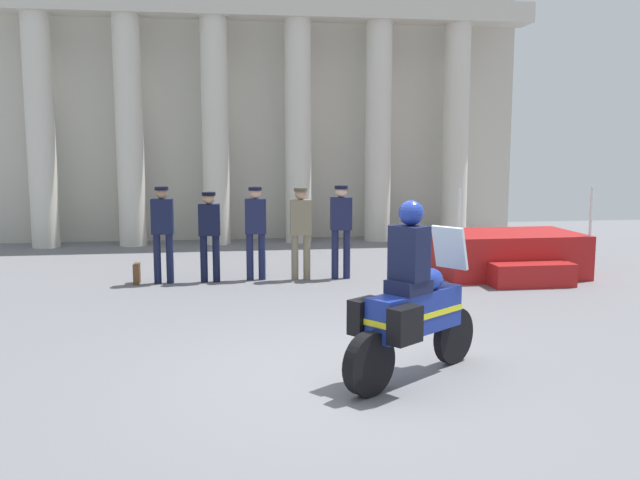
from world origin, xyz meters
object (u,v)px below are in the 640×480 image
officer_in_row_2 (256,225)px  officer_in_row_4 (341,224)px  briefcase_on_ground (137,274)px  officer_in_row_0 (163,227)px  reviewing_stand (508,255)px  motorcycle_with_rider (411,306)px  officer_in_row_1 (209,229)px  officer_in_row_3 (301,226)px

officer_in_row_2 → officer_in_row_4: bearing=178.1°
briefcase_on_ground → officer_in_row_0: bearing=-3.2°
reviewing_stand → officer_in_row_0: officer_in_row_0 is taller
officer_in_row_4 → motorcycle_with_rider: motorcycle_with_rider is taller
officer_in_row_2 → motorcycle_with_rider: size_ratio=0.90×
officer_in_row_1 → officer_in_row_2: officer_in_row_2 is taller
officer_in_row_4 → briefcase_on_ground: (-3.69, 0.06, -0.84)m
officer_in_row_1 → officer_in_row_2: size_ratio=0.95×
officer_in_row_0 → officer_in_row_3: size_ratio=1.02×
reviewing_stand → officer_in_row_3: reviewing_stand is taller
officer_in_row_2 → officer_in_row_3: 0.82m
officer_in_row_1 → officer_in_row_3: (1.65, -0.02, 0.03)m
officer_in_row_0 → officer_in_row_1: size_ratio=1.06×
motorcycle_with_rider → reviewing_stand: bearing=21.1°
reviewing_stand → briefcase_on_ground: 6.89m
officer_in_row_2 → officer_in_row_3: (0.82, -0.10, -0.01)m
officer_in_row_4 → briefcase_on_ground: 3.78m
reviewing_stand → officer_in_row_4: (-3.19, 0.17, 0.63)m
reviewing_stand → motorcycle_with_rider: size_ratio=1.39×
officer_in_row_2 → briefcase_on_ground: 2.28m
officer_in_row_4 → motorcycle_with_rider: 5.62m
officer_in_row_1 → officer_in_row_4: officer_in_row_4 is taller
officer_in_row_1 → motorcycle_with_rider: bearing=112.7°
officer_in_row_2 → officer_in_row_0: bearing=4.5°
officer_in_row_0 → officer_in_row_4: (3.21, -0.03, -0.00)m
officer_in_row_0 → motorcycle_with_rider: bearing=119.6°
motorcycle_with_rider → briefcase_on_ground: bearing=84.7°
reviewing_stand → officer_in_row_4: bearing=176.9°
officer_in_row_1 → officer_in_row_3: officer_in_row_3 is taller
officer_in_row_1 → officer_in_row_3: 1.65m
officer_in_row_2 → briefcase_on_ground: bearing=3.2°
officer_in_row_4 → officer_in_row_2: bearing=-1.9°
officer_in_row_3 → briefcase_on_ground: bearing=0.8°
briefcase_on_ground → officer_in_row_2: bearing=1.3°
officer_in_row_3 → officer_in_row_4: (0.75, -0.00, 0.03)m
officer_in_row_3 → briefcase_on_ground: (-2.94, 0.06, -0.81)m
officer_in_row_3 → motorcycle_with_rider: 5.63m
reviewing_stand → briefcase_on_ground: bearing=178.1°
briefcase_on_ground → officer_in_row_4: bearing=-0.9°
motorcycle_with_rider → officer_in_row_4: bearing=50.9°
reviewing_stand → officer_in_row_1: size_ratio=1.63×
reviewing_stand → officer_in_row_2: 4.80m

